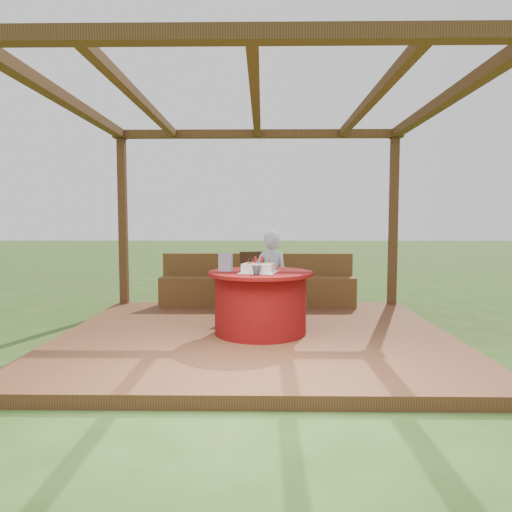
{
  "coord_description": "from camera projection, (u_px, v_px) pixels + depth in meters",
  "views": [
    {
      "loc": [
        0.08,
        -5.31,
        1.41
      ],
      "look_at": [
        0.0,
        0.25,
        1.0
      ],
      "focal_mm": 32.0,
      "sensor_mm": 36.0,
      "label": 1
    }
  ],
  "objects": [
    {
      "name": "elderly_woman",
      "position": [
        272.0,
        274.0,
        6.05
      ],
      "size": [
        0.44,
        0.31,
        1.18
      ],
      "color": "#ABD9FF",
      "rests_on": "deck"
    },
    {
      "name": "pergola",
      "position": [
        256.0,
        135.0,
        5.22
      ],
      "size": [
        4.5,
        4.0,
        2.72
      ],
      "color": "brown",
      "rests_on": "deck"
    },
    {
      "name": "deck",
      "position": [
        256.0,
        337.0,
        5.4
      ],
      "size": [
        4.5,
        4.0,
        0.12
      ],
      "primitive_type": "cube",
      "color": "brown",
      "rests_on": "ground"
    },
    {
      "name": "bench",
      "position": [
        257.0,
        288.0,
        7.09
      ],
      "size": [
        3.0,
        0.42,
        0.8
      ],
      "color": "brown",
      "rests_on": "deck"
    },
    {
      "name": "birthday_cake",
      "position": [
        259.0,
        268.0,
        5.18
      ],
      "size": [
        0.47,
        0.47,
        0.18
      ],
      "color": "white",
      "rests_on": "table"
    },
    {
      "name": "table",
      "position": [
        260.0,
        302.0,
        5.3
      ],
      "size": [
        1.21,
        1.21,
        0.72
      ],
      "color": "maroon",
      "rests_on": "deck"
    },
    {
      "name": "ground",
      "position": [
        256.0,
        342.0,
        5.4
      ],
      "size": [
        60.0,
        60.0,
        0.0
      ],
      "primitive_type": "plane",
      "color": "#2C4C19",
      "rests_on": "ground"
    },
    {
      "name": "gift_bag",
      "position": [
        226.0,
        262.0,
        5.32
      ],
      "size": [
        0.16,
        0.13,
        0.21
      ],
      "primitive_type": "cube",
      "rotation": [
        0.0,
        0.0,
        -0.23
      ],
      "color": "#C781AA",
      "rests_on": "table"
    },
    {
      "name": "drinking_glass",
      "position": [
        257.0,
        270.0,
        4.96
      ],
      "size": [
        0.12,
        0.12,
        0.1
      ],
      "primitive_type": "imported",
      "rotation": [
        0.0,
        0.0,
        -0.1
      ],
      "color": "silver",
      "rests_on": "table"
    },
    {
      "name": "chair",
      "position": [
        258.0,
        280.0,
        6.36
      ],
      "size": [
        0.56,
        0.56,
        0.88
      ],
      "color": "#3C2513",
      "rests_on": "deck"
    }
  ]
}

